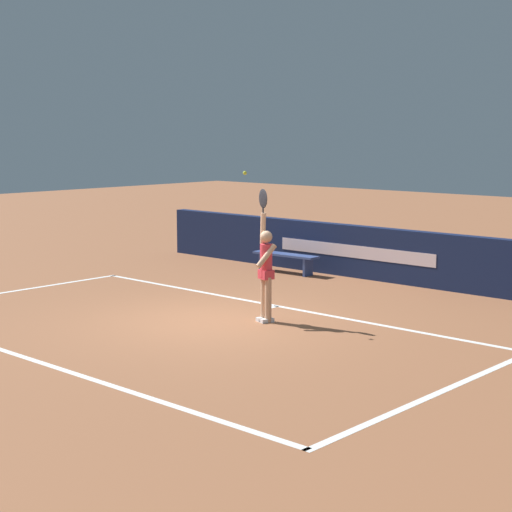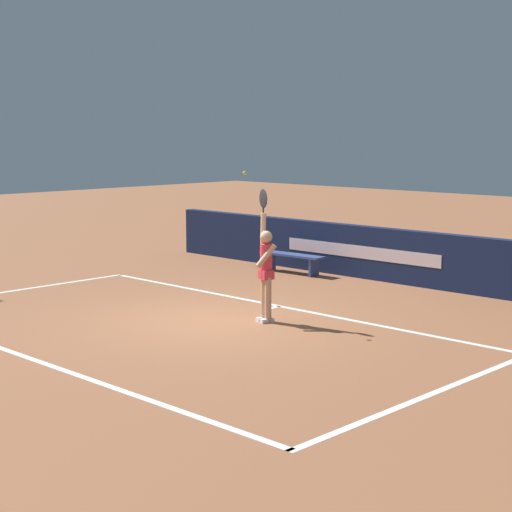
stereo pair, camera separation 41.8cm
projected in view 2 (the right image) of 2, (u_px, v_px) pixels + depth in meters
ground_plane at (213, 321)px, 14.88m from camera, size 60.00×60.00×0.00m
court_lines at (174, 329)px, 14.23m from camera, size 10.26×5.44×0.00m
back_wall at (392, 255)px, 18.63m from camera, size 13.52×0.28×1.19m
tennis_player at (266, 268)px, 14.66m from camera, size 0.44×0.43×2.34m
tennis_ball at (245, 173)px, 14.36m from camera, size 0.07×0.07×0.07m
courtside_bench_near at (292, 258)px, 19.79m from camera, size 1.74×0.44×0.46m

